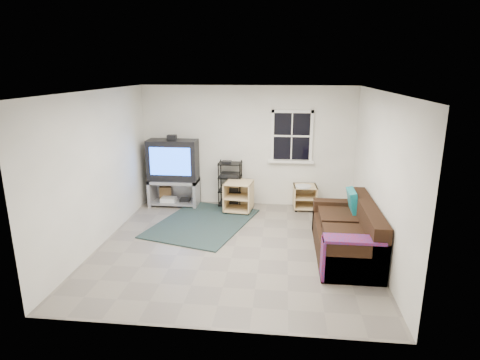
# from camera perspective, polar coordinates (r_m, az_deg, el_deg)

# --- Properties ---
(room) EXTENTS (4.60, 4.62, 4.60)m
(room) POSITION_cam_1_polar(r_m,az_deg,el_deg) (8.65, 7.35, 5.73)
(room) COLOR gray
(room) RESTS_ON ground
(tv_unit) EXTENTS (1.07, 0.53, 1.57)m
(tv_unit) POSITION_cam_1_polar(r_m,az_deg,el_deg) (8.84, -9.45, 1.80)
(tv_unit) COLOR #9999A0
(tv_unit) RESTS_ON ground
(av_rack) EXTENTS (0.50, 0.37, 1.00)m
(av_rack) POSITION_cam_1_polar(r_m,az_deg,el_deg) (8.79, -1.41, -0.95)
(av_rack) COLOR black
(av_rack) RESTS_ON ground
(side_table_left) EXTENTS (0.62, 0.62, 0.66)m
(side_table_left) POSITION_cam_1_polar(r_m,az_deg,el_deg) (8.48, -0.12, -2.17)
(side_table_left) COLOR #DABC86
(side_table_left) RESTS_ON ground
(side_table_right) EXTENTS (0.50, 0.52, 0.55)m
(side_table_right) POSITION_cam_1_polar(r_m,az_deg,el_deg) (8.74, 9.15, -2.14)
(side_table_right) COLOR #DABC86
(side_table_right) RESTS_ON ground
(sofa) EXTENTS (0.91, 2.05, 0.94)m
(sofa) POSITION_cam_1_polar(r_m,az_deg,el_deg) (6.78, 15.08, -7.59)
(sofa) COLOR black
(sofa) RESTS_ON ground
(shag_rug) EXTENTS (2.13, 2.54, 0.03)m
(shag_rug) POSITION_cam_1_polar(r_m,az_deg,el_deg) (7.94, -5.32, -6.08)
(shag_rug) COLOR #322016
(shag_rug) RESTS_ON ground
(paper_bag) EXTENTS (0.29, 0.22, 0.36)m
(paper_bag) POSITION_cam_1_polar(r_m,az_deg,el_deg) (9.24, -10.55, -2.02)
(paper_bag) COLOR #8E623F
(paper_bag) RESTS_ON ground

